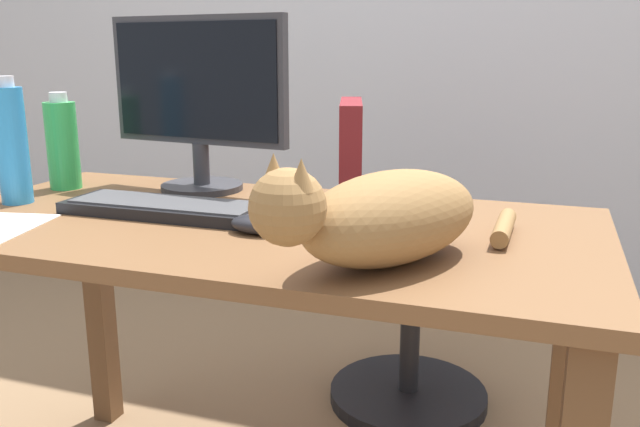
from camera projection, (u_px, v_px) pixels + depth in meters
name	position (u px, v px, depth m)	size (l,w,h in m)	color
desk	(256.00, 272.00, 1.36)	(1.37, 0.69, 0.73)	brown
office_chair	(395.00, 279.00, 1.97)	(0.50, 0.48, 0.93)	black
monitor	(198.00, 97.00, 1.58)	(0.48, 0.20, 0.42)	#333338
keyboard	(166.00, 208.00, 1.39)	(0.44, 0.15, 0.03)	black
cat	(382.00, 216.00, 1.04)	(0.35, 0.54, 0.20)	olive
computer_mouse	(259.00, 224.00, 1.24)	(0.11, 0.06, 0.04)	#232328
water_bottle	(62.00, 144.00, 1.63)	(0.08, 0.08, 0.24)	green
spray_bottle	(12.00, 144.00, 1.46)	(0.07, 0.07, 0.28)	#2D8CD1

